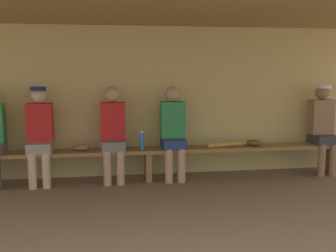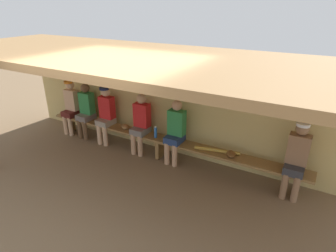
% 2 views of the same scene
% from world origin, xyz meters
% --- Properties ---
extents(ground_plane, '(24.00, 24.00, 0.00)m').
position_xyz_m(ground_plane, '(0.00, 0.00, 0.00)').
color(ground_plane, brown).
extents(back_wall, '(8.00, 0.20, 2.20)m').
position_xyz_m(back_wall, '(0.00, 2.00, 1.10)').
color(back_wall, tan).
rests_on(back_wall, ground).
extents(dugout_roof, '(8.00, 2.80, 0.12)m').
position_xyz_m(dugout_roof, '(0.00, 0.70, 2.26)').
color(dugout_roof, '#9E7547').
rests_on(dugout_roof, back_wall).
extents(bench, '(6.00, 0.36, 0.46)m').
position_xyz_m(bench, '(0.00, 1.55, 0.39)').
color(bench, olive).
rests_on(bench, ground).
extents(player_in_blue, '(0.34, 0.42, 1.34)m').
position_xyz_m(player_in_blue, '(0.36, 1.55, 0.73)').
color(player_in_blue, navy).
rests_on(player_in_blue, ground).
extents(player_rightmost, '(0.34, 0.42, 1.34)m').
position_xyz_m(player_rightmost, '(-0.49, 1.55, 0.73)').
color(player_rightmost, slate).
rests_on(player_rightmost, ground).
extents(player_middle, '(0.34, 0.42, 1.34)m').
position_xyz_m(player_middle, '(-1.47, 1.55, 0.75)').
color(player_middle, gray).
rests_on(player_middle, ground).
extents(player_in_red, '(0.34, 0.42, 1.34)m').
position_xyz_m(player_in_red, '(2.65, 1.55, 0.75)').
color(player_in_red, '#333338').
rests_on(player_in_red, ground).
extents(player_near_post, '(0.34, 0.42, 1.34)m').
position_xyz_m(player_near_post, '(-2.61, 1.55, 0.75)').
color(player_near_post, '#591E19').
rests_on(player_near_post, ground).
extents(player_with_sunglasses, '(0.34, 0.42, 1.34)m').
position_xyz_m(player_with_sunglasses, '(-2.11, 1.55, 0.73)').
color(player_with_sunglasses, slate).
rests_on(player_with_sunglasses, ground).
extents(water_bottle_clear, '(0.06, 0.06, 0.26)m').
position_xyz_m(water_bottle_clear, '(-0.09, 1.51, 0.58)').
color(water_bottle_clear, blue).
rests_on(water_bottle_clear, bench).
extents(baseball_glove_tan, '(0.29, 0.26, 0.09)m').
position_xyz_m(baseball_glove_tan, '(-0.93, 1.57, 0.51)').
color(baseball_glove_tan, olive).
rests_on(baseball_glove_tan, bench).
extents(baseball_glove_dark_brown, '(0.26, 0.29, 0.09)m').
position_xyz_m(baseball_glove_dark_brown, '(1.56, 1.53, 0.51)').
color(baseball_glove_dark_brown, brown).
rests_on(baseball_glove_dark_brown, bench).
extents(baseball_bat, '(0.86, 0.24, 0.07)m').
position_xyz_m(baseball_bat, '(1.27, 1.55, 0.49)').
color(baseball_bat, '#B28C33').
rests_on(baseball_bat, bench).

